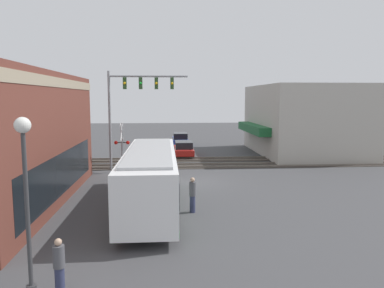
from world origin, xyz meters
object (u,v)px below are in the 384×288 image
object	(u,v)px
pedestrian_by_lamp	(59,266)
streetlamp	(26,195)
city_bus	(150,175)
pedestrian_near_bus	(193,195)
parked_car_blue	(180,139)
parked_car_red	(184,149)
crossing_signal	(122,143)

from	to	relation	value
pedestrian_by_lamp	streetlamp	bearing A→B (deg)	122.85
city_bus	pedestrian_near_bus	size ratio (longest dim) A/B	6.72
pedestrian_by_lamp	parked_car_blue	bearing A→B (deg)	-8.22
streetlamp	parked_car_red	world-z (taller)	streetlamp
parked_car_red	pedestrian_by_lamp	xyz separation A→B (m)	(-25.83, 4.93, 0.18)
city_bus	pedestrian_by_lamp	size ratio (longest dim) A/B	7.14
streetlamp	parked_car_red	bearing A→B (deg)	-12.02
parked_car_blue	pedestrian_by_lamp	size ratio (longest dim) A/B	2.87
crossing_signal	pedestrian_by_lamp	bearing A→B (deg)	-179.42
crossing_signal	pedestrian_by_lamp	size ratio (longest dim) A/B	2.27
pedestrian_by_lamp	pedestrian_near_bus	world-z (taller)	pedestrian_near_bus
parked_car_red	pedestrian_by_lamp	size ratio (longest dim) A/B	2.74
pedestrian_near_bus	parked_car_blue	bearing A→B (deg)	-1.03
streetlamp	pedestrian_by_lamp	distance (m)	2.38
city_bus	parked_car_blue	size ratio (longest dim) A/B	2.49
streetlamp	pedestrian_by_lamp	xyz separation A→B (m)	(0.43, -0.66, -2.25)
city_bus	parked_car_blue	distance (m)	25.66
crossing_signal	pedestrian_near_bus	world-z (taller)	crossing_signal
parked_car_blue	crossing_signal	bearing A→B (deg)	162.35
streetlamp	pedestrian_near_bus	world-z (taller)	streetlamp
city_bus	pedestrian_by_lamp	bearing A→B (deg)	164.88
pedestrian_by_lamp	pedestrian_near_bus	bearing A→B (deg)	-30.66
crossing_signal	streetlamp	distance (m)	18.50
parked_car_red	parked_car_blue	world-z (taller)	parked_car_blue
parked_car_blue	pedestrian_near_bus	bearing A→B (deg)	178.97
parked_car_blue	pedestrian_by_lamp	world-z (taller)	pedestrian_by_lamp
streetlamp	parked_car_blue	distance (m)	35.08
city_bus	crossing_signal	bearing A→B (deg)	14.93
parked_car_red	parked_car_blue	bearing A→B (deg)	0.00
city_bus	pedestrian_by_lamp	xyz separation A→B (m)	(-8.62, 2.33, -0.84)
streetlamp	pedestrian_near_bus	bearing A→B (deg)	-32.79
parked_car_blue	streetlamp	bearing A→B (deg)	170.81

